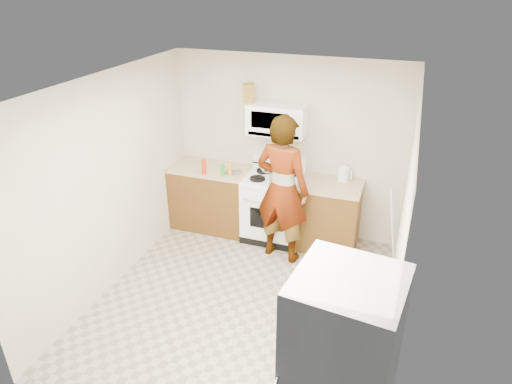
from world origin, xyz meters
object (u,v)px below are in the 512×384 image
at_px(microwave, 277,119).
at_px(kettle, 343,174).
at_px(saucepan, 268,167).
at_px(person, 282,190).
at_px(fridge, 339,376).
at_px(gas_range, 273,206).

distance_m(microwave, kettle, 1.13).
bearing_deg(kettle, saucepan, 167.09).
xyz_separation_m(person, saucepan, (-0.38, 0.58, 0.03)).
bearing_deg(kettle, fridge, -96.48).
relative_size(fridge, kettle, 9.14).
xyz_separation_m(microwave, fridge, (1.41, -3.12, -0.85)).
xyz_separation_m(gas_range, kettle, (0.91, 0.19, 0.54)).
bearing_deg(fridge, microwave, 121.70).
bearing_deg(kettle, microwave, 168.32).
height_order(gas_range, kettle, gas_range).
distance_m(microwave, person, 0.95).
bearing_deg(fridge, gas_range, 122.62).
height_order(gas_range, fridge, fridge).
distance_m(fridge, kettle, 3.23).
bearing_deg(person, saucepan, -45.29).
height_order(microwave, kettle, microwave).
relative_size(microwave, saucepan, 3.72).
distance_m(gas_range, person, 0.70).
xyz_separation_m(gas_range, microwave, (0.00, 0.13, 1.21)).
bearing_deg(person, microwave, -54.66).
bearing_deg(fridge, saucepan, 123.53).
relative_size(gas_range, kettle, 6.08).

